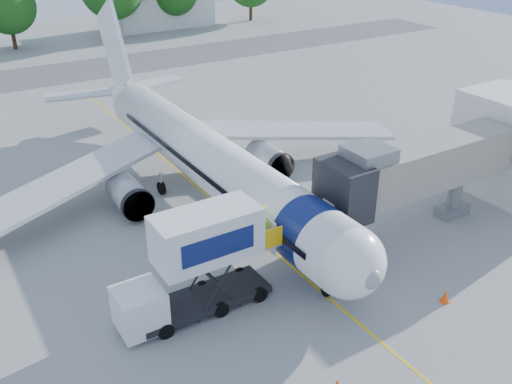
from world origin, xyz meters
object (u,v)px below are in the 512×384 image
aircraft (205,157)px  ground_tug (396,384)px  jet_bridge (410,170)px  catering_hiloader (196,265)px

aircraft → ground_tug: size_ratio=10.85×
aircraft → jet_bridge: aircraft is taller
aircraft → catering_hiloader: bearing=-119.4°
aircraft → catering_hiloader: size_ratio=4.44×
aircraft → ground_tug: bearing=-95.1°
aircraft → jet_bridge: 13.77m
jet_bridge → catering_hiloader: (-14.26, -0.00, -1.58)m
aircraft → ground_tug: 20.82m
jet_bridge → catering_hiloader: bearing=-180.0°
aircraft → ground_tug: aircraft is taller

